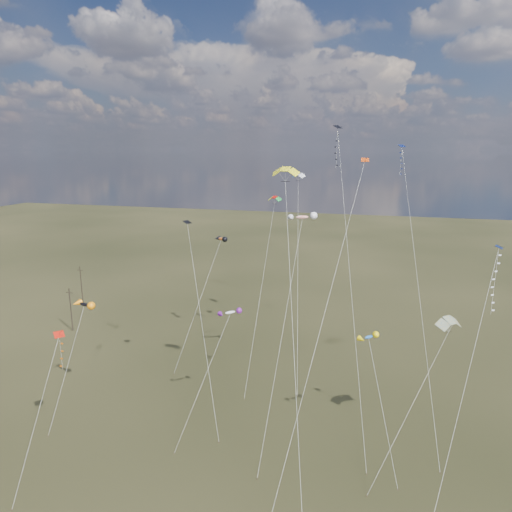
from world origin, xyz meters
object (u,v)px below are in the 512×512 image
(parafoil_yellow, at_px, (286,170))
(novelty_black_orange, at_px, (84,305))
(utility_pole_near, at_px, (71,309))
(utility_pole_far, at_px, (81,284))
(diamond_black_high, at_px, (338,163))

(parafoil_yellow, xyz_separation_m, novelty_black_orange, (-24.64, -3.28, -16.62))
(utility_pole_near, xyz_separation_m, novelty_black_orange, (17.98, -19.91, 9.22))
(utility_pole_far, bearing_deg, novelty_black_orange, -52.55)
(utility_pole_far, relative_size, novelty_black_orange, 0.58)
(utility_pole_near, distance_m, utility_pole_far, 16.12)
(utility_pole_near, distance_m, parafoil_yellow, 52.54)
(utility_pole_near, distance_m, novelty_black_orange, 28.37)
(novelty_black_orange, bearing_deg, utility_pole_near, 132.08)
(parafoil_yellow, bearing_deg, diamond_black_high, 71.61)
(utility_pole_near, xyz_separation_m, diamond_black_high, (47.01, -3.42, 26.23))
(utility_pole_near, height_order, utility_pole_far, same)
(utility_pole_near, relative_size, utility_pole_far, 1.00)
(diamond_black_high, distance_m, novelty_black_orange, 37.47)
(diamond_black_high, bearing_deg, parafoil_yellow, -108.39)
(utility_pole_near, bearing_deg, novelty_black_orange, -47.92)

